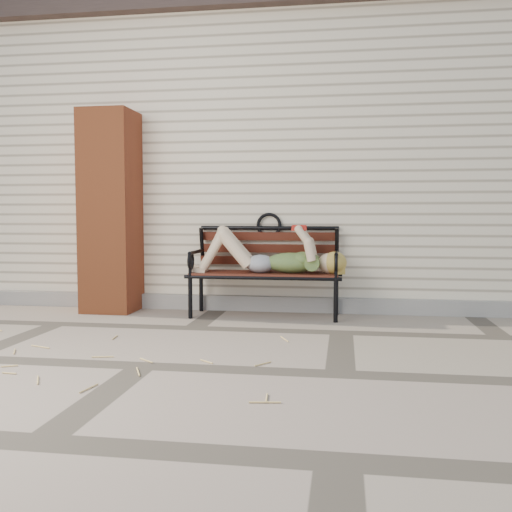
# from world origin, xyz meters

# --- Properties ---
(ground) EXTENTS (80.00, 80.00, 0.00)m
(ground) POSITION_xyz_m (0.00, 0.00, 0.00)
(ground) COLOR gray
(ground) RESTS_ON ground
(house_wall) EXTENTS (8.00, 4.00, 3.00)m
(house_wall) POSITION_xyz_m (0.00, 3.00, 1.50)
(house_wall) COLOR beige
(house_wall) RESTS_ON ground
(house_roof) EXTENTS (8.30, 4.30, 0.30)m
(house_roof) POSITION_xyz_m (0.00, 3.00, 3.15)
(house_roof) COLOR #42332F
(house_roof) RESTS_ON house_wall
(foundation_strip) EXTENTS (8.00, 0.10, 0.15)m
(foundation_strip) POSITION_xyz_m (0.00, 0.97, 0.07)
(foundation_strip) COLOR #A29B92
(foundation_strip) RESTS_ON ground
(brick_pillar) EXTENTS (0.50, 0.50, 2.00)m
(brick_pillar) POSITION_xyz_m (-2.30, 0.75, 1.00)
(brick_pillar) COLOR #AD4F27
(brick_pillar) RESTS_ON ground
(garden_bench) EXTENTS (1.53, 0.61, 0.99)m
(garden_bench) POSITION_xyz_m (-0.73, 0.75, 0.56)
(garden_bench) COLOR black
(garden_bench) RESTS_ON ground
(reading_woman) EXTENTS (1.45, 0.33, 0.46)m
(reading_woman) POSITION_xyz_m (-0.72, 0.63, 0.59)
(reading_woman) COLOR #09393F
(reading_woman) RESTS_ON ground
(straw_scatter) EXTENTS (2.98, 1.62, 0.01)m
(straw_scatter) POSITION_xyz_m (-1.60, -1.00, 0.01)
(straw_scatter) COLOR tan
(straw_scatter) RESTS_ON ground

